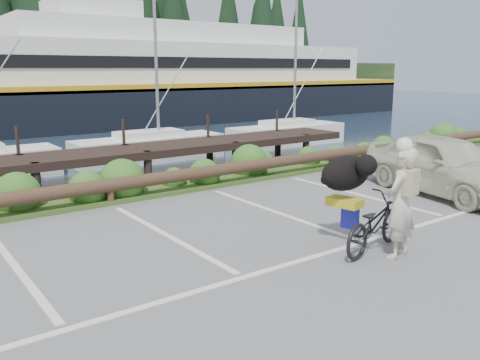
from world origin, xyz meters
The scene contains 7 objects.
ground centered at (0.00, 0.00, 0.00)m, with size 72.00×72.00×0.00m, color #5D5D5F.
vegetation_strip centered at (0.00, 5.30, 0.05)m, with size 34.00×1.60×0.10m, color #3D5B21.
log_rail centered at (0.00, 4.60, 0.00)m, with size 32.00×0.30×0.60m, color #443021, non-canonical shape.
bicycle centered at (2.43, -0.77, 0.47)m, with size 0.63×1.80×0.94m, color black.
cyclist centered at (2.52, -1.18, 0.90)m, with size 0.65×0.43×1.80m, color beige.
dog centered at (2.30, -0.20, 1.25)m, with size 1.06×0.52×0.61m, color black.
parked_car centered at (6.90, 0.83, 0.73)m, with size 1.72×4.28×1.46m, color beige.
Camera 1 is at (-4.12, -5.96, 2.99)m, focal length 38.00 mm.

